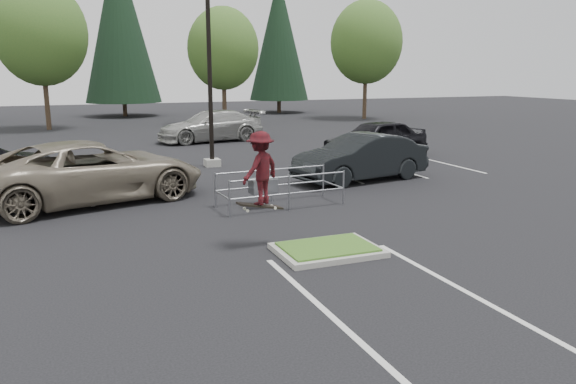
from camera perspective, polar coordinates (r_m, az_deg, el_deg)
name	(u,v)px	position (r m, az deg, el deg)	size (l,w,h in m)	color
ground	(327,253)	(12.31, 4.02, -6.18)	(120.00, 120.00, 0.00)	black
grass_median	(327,249)	(12.28, 4.03, -5.84)	(2.20, 1.60, 0.16)	gray
stall_lines	(202,200)	(17.38, -8.74, -0.81)	(22.62, 17.60, 0.01)	silver
light_pole	(209,53)	(23.20, -8.02, 13.79)	(0.70, 0.60, 10.12)	gray
decid_b	(41,37)	(41.09, -23.82, 14.24)	(5.89, 5.89, 9.64)	#38281C
decid_c	(223,51)	(41.85, -6.63, 14.03)	(5.12, 5.12, 8.38)	#38281C
decid_d	(366,45)	(46.96, 7.92, 14.59)	(5.76, 5.76, 9.43)	#38281C
conif_b	(120,23)	(51.40, -16.73, 16.16)	(6.38, 6.38, 14.50)	#38281C
conif_c	(279,38)	(53.61, -0.94, 15.40)	(5.50, 5.50, 12.50)	#38281C
cart_corral	(267,186)	(16.17, -2.13, 0.66)	(3.66, 1.49, 1.02)	gray
skateboarder	(259,168)	(12.33, -2.92, 2.40)	(1.20, 1.05, 1.78)	black
car_l_tan	(90,172)	(17.75, -19.50, 1.94)	(3.08, 6.67, 1.85)	#7A6F5D
car_r_charc	(361,158)	(20.29, 7.39, 3.48)	(1.76, 5.05, 1.66)	black
car_r_black	(376,139)	(25.79, 8.97, 5.36)	(2.04, 5.06, 1.73)	black
car_far_silver	(211,126)	(31.78, -7.78, 6.66)	(2.41, 5.94, 1.72)	#A4A5A0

